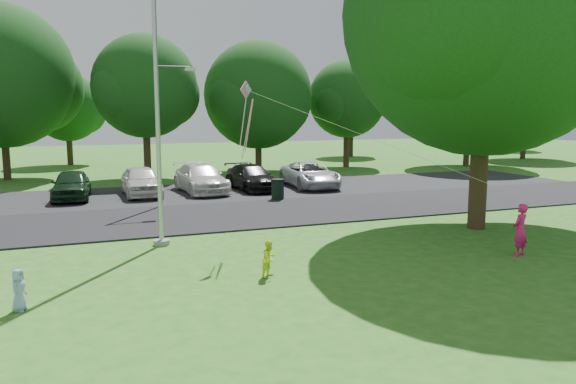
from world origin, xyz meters
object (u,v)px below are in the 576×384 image
object	(u,v)px
street_lamp	(164,122)
kite	(257,109)
trash_can	(278,190)
child_yellow	(269,258)
woman	(520,230)
child_blue	(19,290)
big_tree	(486,20)
flagpole	(157,110)

from	to	relation	value
street_lamp	kite	size ratio (longest dim) A/B	0.85
trash_can	child_yellow	xyz separation A→B (m)	(-4.42, -11.38, -0.03)
woman	child_blue	world-z (taller)	woman
street_lamp	woman	xyz separation A→B (m)	(8.13, -11.93, -2.92)
trash_can	big_tree	size ratio (longest dim) A/B	0.08
street_lamp	child_blue	distance (m)	13.06
big_tree	kite	xyz separation A→B (m)	(-8.06, 0.12, -2.98)
child_blue	kite	distance (m)	8.07
big_tree	woman	world-z (taller)	big_tree
child_blue	big_tree	bearing A→B (deg)	-57.82
street_lamp	woman	world-z (taller)	street_lamp
child_yellow	kite	distance (m)	4.78
flagpole	trash_can	world-z (taller)	flagpole
child_yellow	woman	bearing A→B (deg)	-38.72
child_blue	kite	world-z (taller)	kite
trash_can	kite	bearing A→B (deg)	-113.97
street_lamp	big_tree	bearing A→B (deg)	-41.65
woman	child_yellow	xyz separation A→B (m)	(-7.37, 0.66, -0.29)
trash_can	street_lamp	bearing A→B (deg)	-178.71
child_yellow	child_blue	size ratio (longest dim) A/B	1.05
flagpole	child_blue	world-z (taller)	flagpole
flagpole	woman	size ratio (longest dim) A/B	6.59
trash_can	child_blue	world-z (taller)	trash_can
street_lamp	big_tree	xyz separation A→B (m)	(9.48, -8.45, 3.49)
flagpole	child_blue	bearing A→B (deg)	-127.29
flagpole	big_tree	xyz separation A→B (m)	(10.73, -1.59, 3.00)
woman	trash_can	bearing A→B (deg)	-97.99
flagpole	woman	xyz separation A→B (m)	(9.38, -5.06, -3.41)
flagpole	woman	bearing A→B (deg)	-28.36
street_lamp	kite	bearing A→B (deg)	-80.24
big_tree	woman	distance (m)	7.41
trash_can	woman	size ratio (longest dim) A/B	0.65
child_yellow	child_blue	distance (m)	5.68
flagpole	child_yellow	world-z (taller)	flagpole
woman	kite	size ratio (longest dim) A/B	0.21
big_tree	child_yellow	size ratio (longest dim) A/B	13.03
woman	child_blue	distance (m)	13.04
woman	child_blue	size ratio (longest dim) A/B	1.69
woman	child_blue	xyz separation A→B (m)	(-13.04, 0.26, -0.31)
woman	kite	bearing A→B (deg)	-49.92
trash_can	kite	world-z (taller)	kite
big_tree	child_blue	size ratio (longest dim) A/B	13.69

